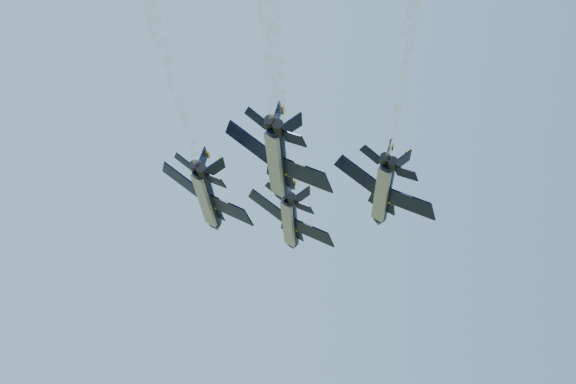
{
  "coord_description": "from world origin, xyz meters",
  "views": [
    {
      "loc": [
        -17.4,
        -89.62,
        63.88
      ],
      "look_at": [
        -3.14,
        0.47,
        97.08
      ],
      "focal_mm": 45.0,
      "sensor_mm": 36.0,
      "label": 1
    }
  ],
  "objects": [
    {
      "name": "jet_right",
      "position": [
        8.82,
        -4.01,
        96.04
      ],
      "size": [
        12.5,
        19.56,
        8.37
      ],
      "rotation": [
        0.0,
        0.6,
        -0.24
      ],
      "color": "black"
    },
    {
      "name": "jet_slot",
      "position": [
        -6.23,
        -11.93,
        96.04
      ],
      "size": [
        12.5,
        19.56,
        8.37
      ],
      "rotation": [
        0.0,
        0.6,
        -0.24
      ],
      "color": "black"
    },
    {
      "name": "jet_left",
      "position": [
        -13.74,
        1.99,
        96.04
      ],
      "size": [
        12.5,
        19.56,
        8.37
      ],
      "rotation": [
        0.0,
        0.6,
        -0.24
      ],
      "color": "black"
    },
    {
      "name": "jet_lead",
      "position": [
        -1.12,
        10.42,
        96.04
      ],
      "size": [
        12.5,
        19.56,
        8.37
      ],
      "rotation": [
        0.0,
        0.6,
        -0.24
      ],
      "color": "black"
    }
  ]
}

